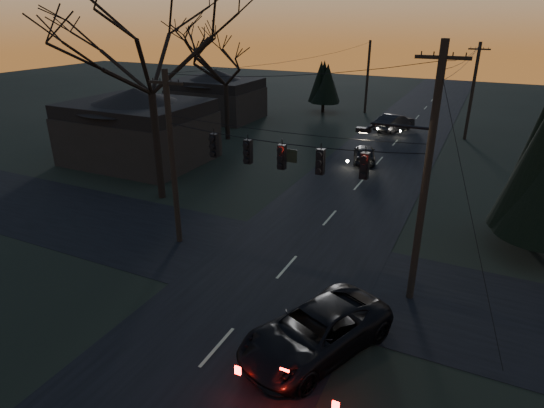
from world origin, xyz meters
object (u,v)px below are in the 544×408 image
at_px(utility_pole_far_l, 365,113).
at_px(sedan_oncoming_a, 364,154).
at_px(sedan_oncoming_b, 395,123).
at_px(bare_tree_left, 147,47).
at_px(utility_pole_right, 409,297).
at_px(utility_pole_left, 180,241).
at_px(suv_near, 316,332).
at_px(utility_pole_far_r, 464,139).

bearing_deg(utility_pole_far_l, sedan_oncoming_a, -75.22).
bearing_deg(sedan_oncoming_b, utility_pole_far_l, -35.46).
xyz_separation_m(bare_tree_left, sedan_oncoming_a, (9.57, 12.73, -8.34)).
xyz_separation_m(utility_pole_right, utility_pole_far_l, (-11.50, 36.00, 0.00)).
bearing_deg(utility_pole_right, sedan_oncoming_a, 110.82).
xyz_separation_m(utility_pole_left, utility_pole_far_l, (0.00, 36.00, 0.00)).
bearing_deg(sedan_oncoming_b, utility_pole_left, 101.32).
bearing_deg(suv_near, utility_pole_far_r, 109.35).
bearing_deg(suv_near, bare_tree_left, 169.92).
bearing_deg(utility_pole_far_l, sedan_oncoming_b, -56.57).
relative_size(utility_pole_left, utility_pole_far_l, 1.06).
bearing_deg(utility_pole_right, sedan_oncoming_b, 102.98).
height_order(utility_pole_right, utility_pole_far_l, utility_pole_right).
bearing_deg(utility_pole_far_r, sedan_oncoming_a, -121.09).
xyz_separation_m(utility_pole_far_l, bare_tree_left, (-4.60, -31.56, 9.03)).
bearing_deg(utility_pole_left, bare_tree_left, 136.02).
bearing_deg(sedan_oncoming_a, bare_tree_left, 37.54).
height_order(utility_pole_far_l, sedan_oncoming_b, utility_pole_far_l).
relative_size(utility_pole_far_r, bare_tree_left, 0.66).
bearing_deg(utility_pole_left, utility_pole_far_r, 67.67).
relative_size(suv_near, sedan_oncoming_b, 1.17).
bearing_deg(sedan_oncoming_a, utility_pole_right, 95.31).
height_order(utility_pole_far_r, bare_tree_left, bare_tree_left).
height_order(utility_pole_left, bare_tree_left, bare_tree_left).
bearing_deg(suv_near, sedan_oncoming_b, 120.72).
height_order(utility_pole_left, sedan_oncoming_a, utility_pole_left).
distance_m(utility_pole_far_r, utility_pole_far_l, 14.01).
relative_size(utility_pole_far_l, sedan_oncoming_a, 2.00).
distance_m(utility_pole_right, suv_near, 5.30).
relative_size(utility_pole_right, sedan_oncoming_b, 2.04).
height_order(utility_pole_far_l, sedan_oncoming_a, utility_pole_far_l).
relative_size(utility_pole_right, suv_near, 1.74).
xyz_separation_m(utility_pole_right, suv_near, (-2.37, -4.68, 0.80)).
relative_size(suv_near, sedan_oncoming_a, 1.43).
bearing_deg(utility_pole_far_l, utility_pole_right, -72.28).
distance_m(utility_pole_left, sedan_oncoming_b, 28.97).
bearing_deg(bare_tree_left, sedan_oncoming_b, 68.43).
relative_size(utility_pole_right, utility_pole_far_r, 1.18).
distance_m(utility_pole_far_l, bare_tree_left, 33.14).
xyz_separation_m(suv_near, sedan_oncoming_b, (-4.21, 33.22, 0.01)).
bearing_deg(utility_pole_right, utility_pole_far_r, 90.00).
relative_size(utility_pole_left, bare_tree_left, 0.66).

